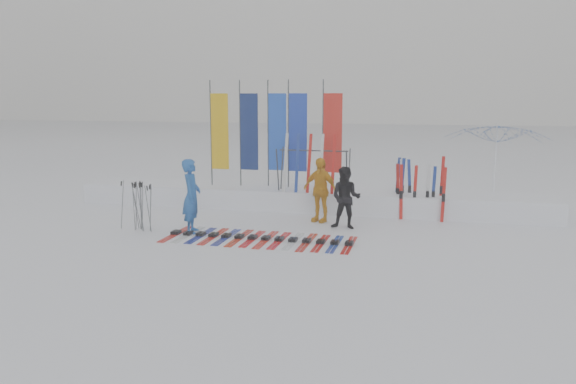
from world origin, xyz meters
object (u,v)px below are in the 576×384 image
(person_black, at_px, (346,198))
(ski_row, at_px, (258,238))
(tent_canopy, at_px, (494,168))
(person_blue, at_px, (192,196))
(person_yellow, at_px, (320,190))
(ski_rack, at_px, (313,164))

(person_black, xyz_separation_m, ski_row, (-1.81, -1.62, -0.75))
(person_black, relative_size, tent_canopy, 0.54)
(ski_row, bearing_deg, tent_canopy, 39.48)
(person_black, bearing_deg, person_blue, -155.64)
(person_blue, distance_m, ski_row, 2.00)
(person_blue, bearing_deg, tent_canopy, -72.49)
(person_black, height_order, tent_canopy, tent_canopy)
(tent_canopy, height_order, ski_row, tent_canopy)
(person_yellow, height_order, ski_rack, ski_rack)
(ski_rack, bearing_deg, ski_row, -99.43)
(person_blue, height_order, tent_canopy, tent_canopy)
(tent_canopy, relative_size, ski_rack, 1.43)
(ski_rack, bearing_deg, person_blue, -126.08)
(tent_canopy, distance_m, ski_row, 7.37)
(tent_canopy, bearing_deg, person_yellow, -152.75)
(person_yellow, bearing_deg, tent_canopy, 48.53)
(person_black, xyz_separation_m, tent_canopy, (3.79, 3.00, 0.53))
(tent_canopy, bearing_deg, person_blue, -149.49)
(person_blue, relative_size, person_black, 1.15)
(person_yellow, bearing_deg, ski_rack, 130.63)
(ski_rack, bearing_deg, person_black, -56.90)
(tent_canopy, distance_m, ski_rack, 5.14)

